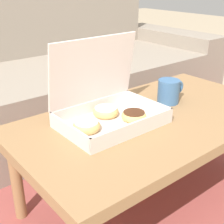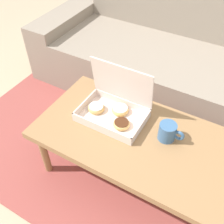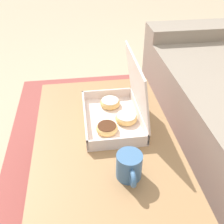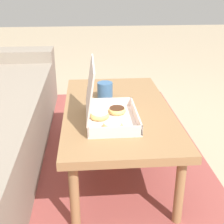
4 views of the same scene
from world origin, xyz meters
name	(u,v)px [view 3 (image 3 of 4)]	position (x,y,z in m)	size (l,w,h in m)	color
ground_plane	(129,203)	(0.00, 0.00, 0.00)	(12.00, 12.00, 0.00)	tan
area_rug	(187,195)	(0.00, 0.30, 0.01)	(2.60, 1.94, 0.01)	#994742
coffee_table	(107,155)	(0.00, -0.11, 0.36)	(1.09, 0.59, 0.39)	#997047
pastry_box	(119,110)	(-0.17, -0.03, 0.45)	(0.37, 0.26, 0.31)	silver
coffee_mug	(129,166)	(0.15, -0.05, 0.45)	(0.14, 0.09, 0.10)	#3D6693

